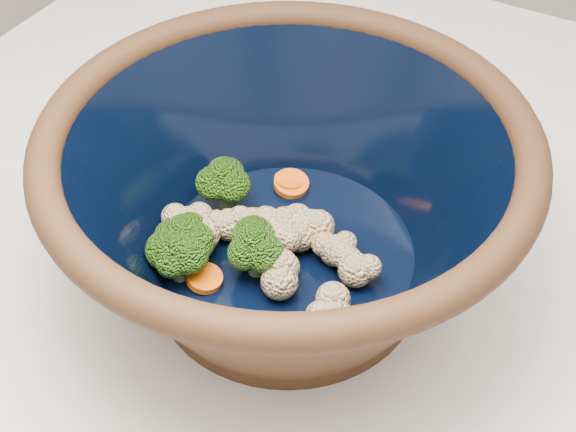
# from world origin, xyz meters

# --- Properties ---
(mixing_bowl) EXTENTS (0.43, 0.43, 0.16)m
(mixing_bowl) POSITION_xyz_m (-0.12, 0.07, 0.99)
(mixing_bowl) COLOR black
(mixing_bowl) RESTS_ON counter
(vegetable_pile) EXTENTS (0.18, 0.17, 0.05)m
(vegetable_pile) POSITION_xyz_m (-0.15, 0.05, 0.96)
(vegetable_pile) COLOR #608442
(vegetable_pile) RESTS_ON mixing_bowl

